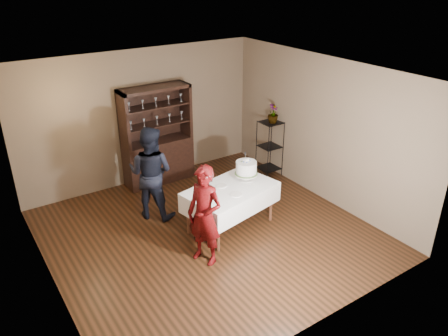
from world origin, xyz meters
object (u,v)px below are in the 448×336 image
(cake, at_px, (246,169))
(cake_table, at_px, (231,197))
(plant_etagere, at_px, (270,146))
(woman, at_px, (205,216))
(potted_plant, at_px, (273,114))
(man, at_px, (151,173))
(china_hutch, at_px, (158,151))

(cake, bearing_deg, cake_table, -167.58)
(plant_etagere, xyz_separation_m, woman, (-2.70, -1.80, 0.14))
(cake, bearing_deg, plant_etagere, 38.16)
(potted_plant, bearing_deg, cake_table, -147.30)
(plant_etagere, xyz_separation_m, cake_table, (-1.86, -1.25, -0.07))
(cake_table, relative_size, woman, 1.06)
(plant_etagere, distance_m, potted_plant, 0.73)
(woman, xyz_separation_m, cake, (1.22, 0.64, 0.19))
(man, distance_m, potted_plant, 2.85)
(man, bearing_deg, potted_plant, -128.84)
(plant_etagere, height_order, cake_table, plant_etagere)
(man, distance_m, cake, 1.66)
(man, bearing_deg, plant_etagere, -127.82)
(woman, height_order, potted_plant, potted_plant)
(potted_plant, bearing_deg, cake, -143.18)
(woman, bearing_deg, cake, 93.95)
(plant_etagere, bearing_deg, cake_table, -146.13)
(plant_etagere, xyz_separation_m, cake, (-1.48, -1.16, 0.32))
(cake_table, height_order, woman, woman)
(man, height_order, cake, man)
(plant_etagere, bearing_deg, man, -176.91)
(man, bearing_deg, cake_table, 179.56)
(plant_etagere, height_order, cake, cake)
(woman, xyz_separation_m, potted_plant, (2.71, 1.75, 0.60))
(woman, bearing_deg, cake_table, 99.64)
(cake_table, relative_size, potted_plant, 4.28)
(plant_etagere, xyz_separation_m, potted_plant, (0.01, -0.05, 0.73))
(cake_table, bearing_deg, potted_plant, 32.70)
(cake_table, distance_m, man, 1.46)
(man, bearing_deg, china_hutch, -71.51)
(potted_plant, bearing_deg, plant_etagere, 98.55)
(man, xyz_separation_m, cake, (1.31, -1.01, 0.13))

